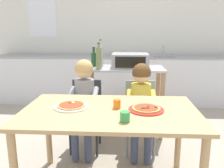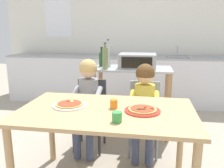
# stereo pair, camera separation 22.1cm
# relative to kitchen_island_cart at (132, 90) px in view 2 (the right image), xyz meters

# --- Properties ---
(ground_plane) EXTENTS (11.86, 11.86, 0.00)m
(ground_plane) POSITION_rel_kitchen_island_cart_xyz_m (-0.12, -0.06, -0.60)
(ground_plane) COLOR #A89E8C
(back_wall_tiled) EXTENTS (5.37, 0.13, 2.70)m
(back_wall_tiled) POSITION_rel_kitchen_island_cart_xyz_m (-0.12, 1.78, 0.75)
(back_wall_tiled) COLOR white
(back_wall_tiled) RESTS_ON ground
(kitchen_counter) EXTENTS (4.83, 0.60, 1.11)m
(kitchen_counter) POSITION_rel_kitchen_island_cart_xyz_m (-0.12, 1.37, -0.15)
(kitchen_counter) COLOR silver
(kitchen_counter) RESTS_ON ground
(kitchen_island_cart) EXTENTS (1.03, 0.52, 0.91)m
(kitchen_island_cart) POSITION_rel_kitchen_island_cart_xyz_m (0.00, 0.00, 0.00)
(kitchen_island_cart) COLOR #B7BABF
(kitchen_island_cart) RESTS_ON ground
(toaster_oven) EXTENTS (0.47, 0.38, 0.18)m
(toaster_oven) POSITION_rel_kitchen_island_cart_xyz_m (0.07, 0.01, 0.40)
(toaster_oven) COLOR #999BA0
(toaster_oven) RESTS_ON kitchen_island_cart
(bottle_dark_olive_oil) EXTENTS (0.07, 0.07, 0.37)m
(bottle_dark_olive_oil) POSITION_rel_kitchen_island_cart_xyz_m (-0.33, 0.01, 0.46)
(bottle_dark_olive_oil) COLOR #ADB7B2
(bottle_dark_olive_oil) RESTS_ON kitchen_island_cart
(bottle_slim_sauce) EXTENTS (0.07, 0.07, 0.33)m
(bottle_slim_sauce) POSITION_rel_kitchen_island_cart_xyz_m (-0.33, -0.18, 0.45)
(bottle_slim_sauce) COLOR olive
(bottle_slim_sauce) RESTS_ON kitchen_island_cart
(bottle_brown_beer) EXTENTS (0.07, 0.07, 0.26)m
(bottle_brown_beer) POSITION_rel_kitchen_island_cart_xyz_m (-0.42, 0.06, 0.41)
(bottle_brown_beer) COLOR #1E4723
(bottle_brown_beer) RESTS_ON kitchen_island_cart
(dining_table) EXTENTS (1.47, 0.88, 0.75)m
(dining_table) POSITION_rel_kitchen_island_cart_xyz_m (-0.12, -1.24, 0.05)
(dining_table) COLOR tan
(dining_table) RESTS_ON ground
(dining_chair_left) EXTENTS (0.36, 0.36, 0.81)m
(dining_chair_left) POSITION_rel_kitchen_island_cart_xyz_m (-0.45, -0.49, -0.12)
(dining_chair_left) COLOR #333338
(dining_chair_left) RESTS_ON ground
(dining_chair_right) EXTENTS (0.36, 0.36, 0.81)m
(dining_chair_right) POSITION_rel_kitchen_island_cart_xyz_m (0.18, -0.50, -0.12)
(dining_chair_right) COLOR gray
(dining_chair_right) RESTS_ON ground
(child_in_grey_shirt) EXTENTS (0.32, 0.42, 1.06)m
(child_in_grey_shirt) POSITION_rel_kitchen_island_cart_xyz_m (-0.45, -0.61, 0.09)
(child_in_grey_shirt) COLOR #424C6B
(child_in_grey_shirt) RESTS_ON ground
(child_in_yellow_shirt) EXTENTS (0.32, 0.42, 1.03)m
(child_in_yellow_shirt) POSITION_rel_kitchen_island_cart_xyz_m (0.18, -0.61, 0.08)
(child_in_yellow_shirt) COLOR #424C6B
(child_in_yellow_shirt) RESTS_ON ground
(pizza_plate_white) EXTENTS (0.30, 0.30, 0.03)m
(pizza_plate_white) POSITION_rel_kitchen_island_cart_xyz_m (-0.45, -1.20, 0.16)
(pizza_plate_white) COLOR white
(pizza_plate_white) RESTS_ON dining_table
(pizza_plate_red_rimmed) EXTENTS (0.29, 0.29, 0.03)m
(pizza_plate_red_rimmed) POSITION_rel_kitchen_island_cart_xyz_m (0.18, -1.24, 0.16)
(pizza_plate_red_rimmed) COLOR red
(pizza_plate_red_rimmed) RESTS_ON dining_table
(drinking_cup_orange) EXTENTS (0.06, 0.06, 0.08)m
(drinking_cup_orange) POSITION_rel_kitchen_island_cart_xyz_m (-0.06, -1.20, 0.19)
(drinking_cup_orange) COLOR orange
(drinking_cup_orange) RESTS_ON dining_table
(drinking_cup_green) EXTENTS (0.07, 0.07, 0.08)m
(drinking_cup_green) POSITION_rel_kitchen_island_cart_xyz_m (0.01, -1.50, 0.19)
(drinking_cup_green) COLOR green
(drinking_cup_green) RESTS_ON dining_table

